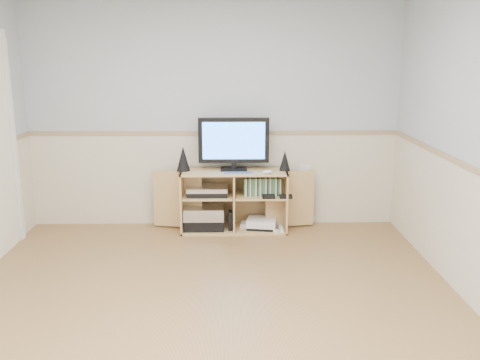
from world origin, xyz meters
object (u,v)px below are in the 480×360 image
monitor (234,142)px  keyboard (238,173)px  media_cabinet (234,199)px  game_consoles (261,223)px

monitor → keyboard: 0.35m
media_cabinet → game_consoles: media_cabinet is taller
media_cabinet → game_consoles: (0.29, -0.06, -0.26)m
media_cabinet → keyboard: 0.38m
monitor → media_cabinet: bearing=90.0°
keyboard → game_consoles: (0.24, 0.13, -0.59)m
monitor → game_consoles: size_ratio=1.62×
media_cabinet → game_consoles: 0.40m
keyboard → game_consoles: 0.65m
media_cabinet → game_consoles: bearing=-12.5°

